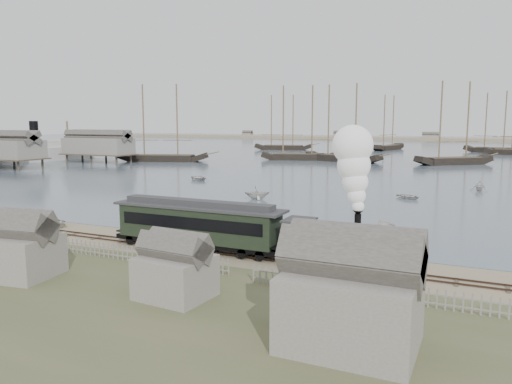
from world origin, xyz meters
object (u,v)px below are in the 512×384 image
at_px(locomotive, 347,206).
at_px(passenger_coach, 198,223).
at_px(beached_dinghy, 52,222).
at_px(steamship, 35,141).

distance_m(locomotive, passenger_coach, 12.40).
height_order(passenger_coach, beached_dinghy, passenger_coach).
bearing_deg(passenger_coach, locomotive, 0.00).
xyz_separation_m(beached_dinghy, steamship, (-68.34, 58.47, 4.87)).
bearing_deg(locomotive, steamship, 148.55).
height_order(passenger_coach, steamship, steamship).
relative_size(passenger_coach, steamship, 0.31).
height_order(locomotive, beached_dinghy, locomotive).
bearing_deg(beached_dinghy, steamship, 56.86).
xyz_separation_m(locomotive, passenger_coach, (-12.20, 0.00, -2.25)).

